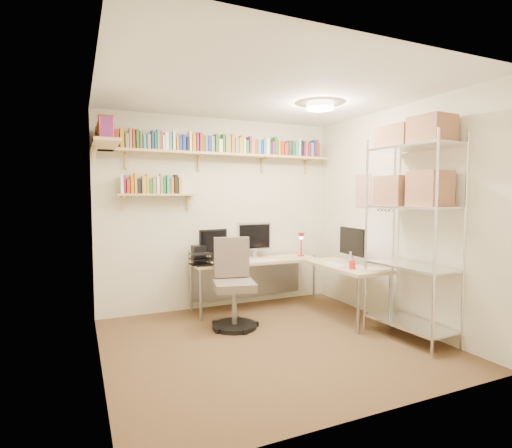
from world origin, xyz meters
The scene contains 6 objects.
ground centered at (0.00, 0.00, 0.00)m, with size 3.20×3.20×0.00m, color #442D1D.
room_shell centered at (0.00, 0.00, 1.55)m, with size 3.24×3.04×2.52m.
wall_shelves centered at (-0.42, 1.30, 2.03)m, with size 3.12×1.09×0.80m.
corner_desk centered at (0.47, 0.97, 0.65)m, with size 2.01×1.66×1.13m.
office_chair centered at (-0.16, 0.61, 0.42)m, with size 0.54×0.55×1.01m.
wire_rack centered at (1.36, -0.50, 1.63)m, with size 0.50×0.93×2.25m.
Camera 1 is at (-1.75, -3.56, 1.48)m, focal length 28.00 mm.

